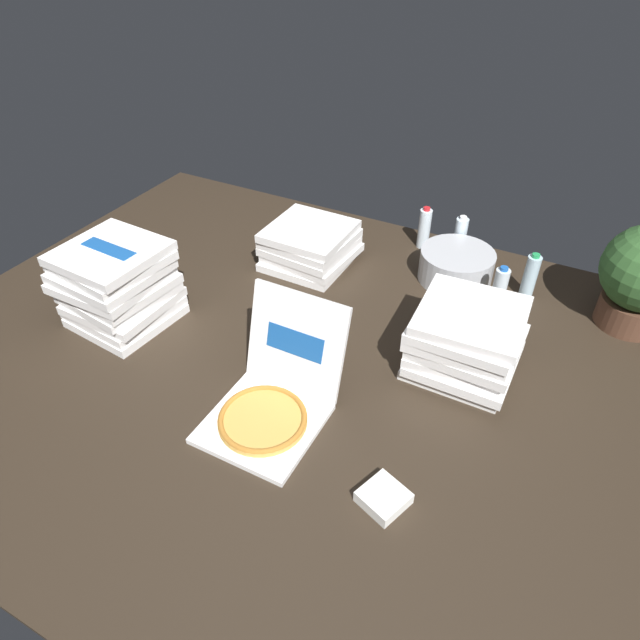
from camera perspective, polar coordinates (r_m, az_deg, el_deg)
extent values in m
cube|color=#2D2319|center=(2.20, -1.40, -4.44)|extent=(3.20, 2.40, 0.02)
cube|color=white|center=(1.96, -5.88, -10.56)|extent=(0.37, 0.37, 0.02)
cylinder|color=gold|center=(1.95, -5.92, -10.18)|extent=(0.31, 0.31, 0.02)
torus|color=#B1712A|center=(1.94, -5.94, -10.01)|extent=(0.31, 0.31, 0.02)
cube|color=white|center=(1.97, -2.48, -2.26)|extent=(0.37, 0.13, 0.36)
cube|color=#19519E|center=(1.96, -2.62, -2.36)|extent=(0.22, 0.03, 0.09)
cube|color=white|center=(2.75, -1.20, 6.26)|extent=(0.38, 0.38, 0.04)
cube|color=white|center=(2.73, -0.79, 6.94)|extent=(0.40, 0.40, 0.04)
cube|color=white|center=(2.71, -1.05, 7.67)|extent=(0.40, 0.40, 0.04)
cube|color=#19519E|center=(2.70, -1.06, 8.05)|extent=(0.25, 0.09, 0.00)
cube|color=white|center=(2.69, -1.01, 8.41)|extent=(0.40, 0.40, 0.04)
cube|color=white|center=(2.68, -1.11, 9.13)|extent=(0.38, 0.38, 0.04)
cube|color=white|center=(2.23, 14.27, -4.19)|extent=(0.38, 0.38, 0.04)
cube|color=#19519E|center=(2.21, 14.35, -3.80)|extent=(0.24, 0.07, 0.00)
cube|color=white|center=(2.19, 14.63, -3.82)|extent=(0.38, 0.38, 0.04)
cube|color=white|center=(2.18, 14.48, -2.67)|extent=(0.40, 0.40, 0.04)
cube|color=#19519E|center=(2.16, 14.57, -2.25)|extent=(0.25, 0.08, 0.00)
cube|color=white|center=(2.14, 15.00, -2.14)|extent=(0.38, 0.38, 0.04)
cube|color=white|center=(2.12, 14.71, -1.19)|extent=(0.39, 0.39, 0.04)
cube|color=#19519E|center=(2.11, 14.80, -0.75)|extent=(0.25, 0.08, 0.00)
cube|color=white|center=(2.09, 14.96, -0.49)|extent=(0.38, 0.38, 0.04)
cube|color=white|center=(2.08, 15.39, 0.44)|extent=(0.39, 0.39, 0.04)
cube|color=white|center=(2.52, -19.28, 0.46)|extent=(0.41, 0.41, 0.04)
cube|color=#19519E|center=(2.51, -19.38, 0.83)|extent=(0.25, 0.09, 0.00)
cube|color=white|center=(2.51, -19.49, 1.28)|extent=(0.41, 0.41, 0.04)
cube|color=#19519E|center=(2.50, -19.59, 1.67)|extent=(0.25, 0.09, 0.00)
cube|color=white|center=(2.48, -19.58, 1.91)|extent=(0.38, 0.38, 0.04)
cube|color=white|center=(2.47, -19.98, 2.74)|extent=(0.42, 0.42, 0.04)
cube|color=white|center=(2.45, -20.05, 3.47)|extent=(0.41, 0.41, 0.04)
cube|color=white|center=(2.42, -20.69, 4.00)|extent=(0.38, 0.38, 0.04)
cube|color=white|center=(2.40, -20.71, 4.77)|extent=(0.40, 0.40, 0.04)
cube|color=white|center=(2.39, -20.69, 5.73)|extent=(0.42, 0.42, 0.04)
cube|color=#19519E|center=(2.38, -20.80, 6.15)|extent=(0.25, 0.10, 0.00)
cube|color=white|center=(2.36, -20.87, 6.46)|extent=(0.39, 0.39, 0.04)
cube|color=#19519E|center=(2.35, -20.98, 6.89)|extent=(0.25, 0.08, 0.00)
cylinder|color=#B7BABF|center=(2.68, 13.85, 5.46)|extent=(0.34, 0.34, 0.15)
cylinder|color=silver|center=(2.85, 14.20, 8.21)|extent=(0.06, 0.06, 0.21)
cylinder|color=white|center=(2.80, 14.56, 10.16)|extent=(0.03, 0.03, 0.02)
cylinder|color=white|center=(2.89, 10.69, 9.24)|extent=(0.06, 0.06, 0.21)
cylinder|color=red|center=(2.84, 10.95, 11.18)|extent=(0.03, 0.03, 0.02)
cylinder|color=silver|center=(2.64, 20.82, 4.17)|extent=(0.06, 0.06, 0.21)
cylinder|color=#239951|center=(2.59, 21.37, 6.19)|extent=(0.03, 0.03, 0.02)
cylinder|color=white|center=(2.51, 17.96, 2.93)|extent=(0.06, 0.06, 0.21)
cylinder|color=blue|center=(2.45, 18.46, 5.03)|extent=(0.03, 0.03, 0.02)
cylinder|color=#513323|center=(2.68, 29.28, 0.78)|extent=(0.26, 0.26, 0.13)
cube|color=white|center=(1.77, 6.57, -17.73)|extent=(0.17, 0.17, 0.04)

